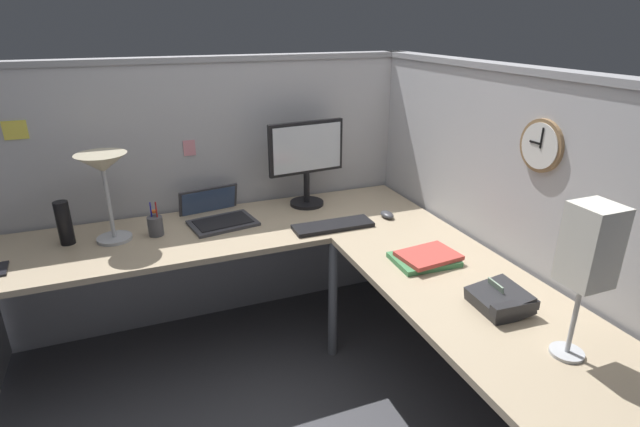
# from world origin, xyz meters

# --- Properties ---
(ground_plane) EXTENTS (6.80, 6.80, 0.00)m
(ground_plane) POSITION_xyz_m (0.00, 0.00, 0.00)
(ground_plane) COLOR #47474C
(cubicle_wall_back) EXTENTS (2.57, 0.12, 1.58)m
(cubicle_wall_back) POSITION_xyz_m (-0.36, 0.87, 0.79)
(cubicle_wall_back) COLOR #B2B2B7
(cubicle_wall_back) RESTS_ON ground
(cubicle_wall_right) EXTENTS (0.12, 2.37, 1.58)m
(cubicle_wall_right) POSITION_xyz_m (0.87, -0.27, 0.79)
(cubicle_wall_right) COLOR #B2B2B7
(cubicle_wall_right) RESTS_ON ground
(desk) EXTENTS (2.35, 2.15, 0.73)m
(desk) POSITION_xyz_m (-0.15, -0.05, 0.63)
(desk) COLOR tan
(desk) RESTS_ON ground
(monitor) EXTENTS (0.46, 0.20, 0.50)m
(monitor) POSITION_xyz_m (0.19, 0.64, 1.02)
(monitor) COLOR black
(monitor) RESTS_ON desk
(laptop) EXTENTS (0.40, 0.43, 0.22)m
(laptop) POSITION_xyz_m (-0.35, 0.61, 0.75)
(laptop) COLOR #38383D
(laptop) RESTS_ON desk
(keyboard) EXTENTS (0.43, 0.14, 0.02)m
(keyboard) POSITION_xyz_m (0.20, 0.26, 0.74)
(keyboard) COLOR black
(keyboard) RESTS_ON desk
(computer_mouse) EXTENTS (0.06, 0.10, 0.03)m
(computer_mouse) POSITION_xyz_m (0.54, 0.28, 0.75)
(computer_mouse) COLOR #38383D
(computer_mouse) RESTS_ON desk
(desk_lamp_dome) EXTENTS (0.24, 0.24, 0.44)m
(desk_lamp_dome) POSITION_xyz_m (-0.89, 0.52, 1.09)
(desk_lamp_dome) COLOR #B7BABF
(desk_lamp_dome) RESTS_ON desk
(pen_cup) EXTENTS (0.08, 0.08, 0.18)m
(pen_cup) POSITION_xyz_m (-0.68, 0.51, 0.78)
(pen_cup) COLOR #4C4C51
(pen_cup) RESTS_ON desk
(thermos_flask) EXTENTS (0.07, 0.07, 0.22)m
(thermos_flask) POSITION_xyz_m (-1.10, 0.56, 0.84)
(thermos_flask) COLOR black
(thermos_flask) RESTS_ON desk
(office_phone) EXTENTS (0.20, 0.22, 0.11)m
(office_phone) POSITION_xyz_m (0.49, -0.70, 0.77)
(office_phone) COLOR #232326
(office_phone) RESTS_ON desk
(book_stack) EXTENTS (0.30, 0.23, 0.04)m
(book_stack) POSITION_xyz_m (0.44, -0.26, 0.75)
(book_stack) COLOR #3F7F4C
(book_stack) RESTS_ON desk
(desk_lamp_paper) EXTENTS (0.13, 0.13, 0.53)m
(desk_lamp_paper) POSITION_xyz_m (0.51, -1.00, 1.11)
(desk_lamp_paper) COLOR #B7BABF
(desk_lamp_paper) RESTS_ON desk
(wall_clock) EXTENTS (0.04, 0.22, 0.22)m
(wall_clock) POSITION_xyz_m (0.82, -0.46, 1.29)
(wall_clock) COLOR olive
(pinned_note_leftmost) EXTENTS (0.07, 0.00, 0.09)m
(pinned_note_leftmost) POSITION_xyz_m (-0.44, 0.82, 1.09)
(pinned_note_leftmost) COLOR pink
(pinned_note_middle) EXTENTS (0.11, 0.00, 0.09)m
(pinned_note_middle) POSITION_xyz_m (-1.27, 0.82, 1.26)
(pinned_note_middle) COLOR #EAD84C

